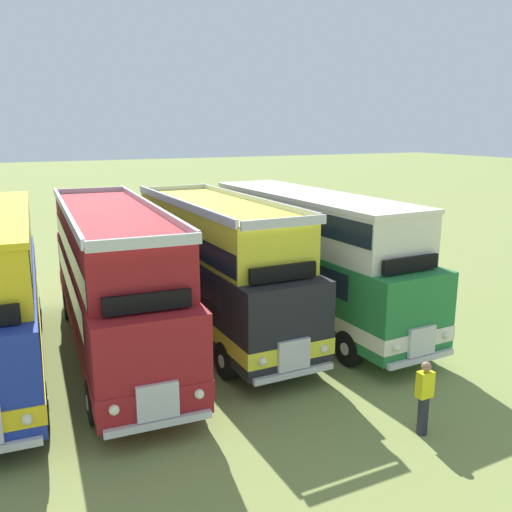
% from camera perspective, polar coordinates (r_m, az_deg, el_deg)
% --- Properties ---
extents(ground_plane, '(200.00, 200.00, 0.00)m').
position_cam_1_polar(ground_plane, '(17.81, -14.21, -9.32)').
color(ground_plane, olive).
extents(bus_third_in_row, '(3.08, 11.44, 4.52)m').
position_cam_1_polar(bus_third_in_row, '(16.96, -14.57, -2.04)').
color(bus_third_in_row, maroon).
rests_on(bus_third_in_row, ground).
extents(bus_fourth_in_row, '(2.75, 9.91, 4.52)m').
position_cam_1_polar(bus_fourth_in_row, '(18.00, -4.07, -0.78)').
color(bus_fourth_in_row, black).
rests_on(bus_fourth_in_row, ground).
extents(bus_fifth_in_row, '(3.03, 10.81, 4.49)m').
position_cam_1_polar(bus_fifth_in_row, '(19.21, 5.66, 0.44)').
color(bus_fifth_in_row, '#237538').
rests_on(bus_fifth_in_row, ground).
extents(marshal_person, '(0.36, 0.24, 1.73)m').
position_cam_1_polar(marshal_person, '(13.08, 17.00, -13.82)').
color(marshal_person, '#23232D').
rests_on(marshal_person, ground).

